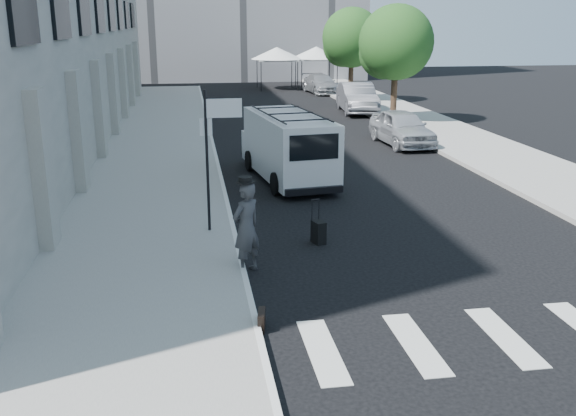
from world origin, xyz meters
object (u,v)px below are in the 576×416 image
object	(u,v)px
businessman	(246,228)
parked_car_a	(402,128)
briefcase	(262,320)
suitcase	(318,232)
parked_car_b	(357,98)
parked_car_c	(321,84)
cargo_van	(287,146)

from	to	relation	value
businessman	parked_car_a	world-z (taller)	businessman
briefcase	suitcase	world-z (taller)	suitcase
parked_car_b	businessman	bearing A→B (deg)	-104.96
briefcase	parked_car_a	xyz separation A→B (m)	(8.01, 16.26, 0.59)
briefcase	parked_car_c	size ratio (longest dim) A/B	0.09
businessman	parked_car_b	xyz separation A→B (m)	(8.70, 23.62, -0.14)
cargo_van	parked_car_a	world-z (taller)	cargo_van
briefcase	parked_car_b	xyz separation A→B (m)	(8.70, 26.35, 0.68)
parked_car_b	suitcase	bearing A→B (deg)	-101.89
parked_car_b	cargo_van	bearing A→B (deg)	-107.65
parked_car_c	briefcase	bearing A→B (deg)	-109.30
briefcase	parked_car_a	size ratio (longest dim) A/B	0.10
businessman	parked_car_b	size ratio (longest dim) A/B	0.38
suitcase	parked_car_c	world-z (taller)	parked_car_c
businessman	briefcase	xyz separation A→B (m)	(0.00, -2.72, -0.83)
cargo_van	parked_car_a	bearing A→B (deg)	35.01
parked_car_b	parked_car_c	bearing A→B (deg)	95.25
parked_car_a	cargo_van	bearing A→B (deg)	-140.58
suitcase	parked_car_a	xyz separation A→B (m)	(6.12, 11.97, 0.47)
briefcase	parked_car_c	bearing A→B (deg)	86.06
suitcase	businessman	bearing A→B (deg)	-157.52
businessman	cargo_van	xyz separation A→B (m)	(2.16, 8.14, 0.15)
parked_car_b	briefcase	bearing A→B (deg)	-103.02
briefcase	parked_car_b	distance (m)	27.76
parked_car_c	parked_car_a	bearing A→B (deg)	-97.87
briefcase	parked_car_b	bearing A→B (deg)	81.14
suitcase	parked_car_a	distance (m)	13.45
parked_car_c	suitcase	bearing A→B (deg)	-107.82
briefcase	businessman	bearing A→B (deg)	99.41
businessman	parked_car_c	world-z (taller)	businessman
briefcase	suitcase	xyz separation A→B (m)	(1.89, 4.28, 0.12)
cargo_van	parked_car_a	distance (m)	7.97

